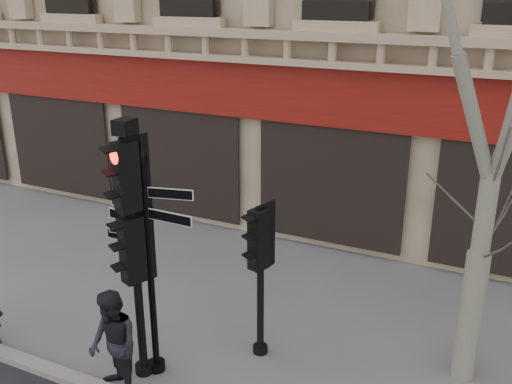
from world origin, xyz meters
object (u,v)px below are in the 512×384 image
traffic_signal_main (133,222)px  traffic_signal_secondary (261,255)px  fingerpost (146,218)px  pedestrian_b (113,345)px

traffic_signal_main → traffic_signal_secondary: bearing=63.1°
traffic_signal_main → traffic_signal_secondary: size_ratio=1.58×
fingerpost → traffic_signal_secondary: (1.30, 1.14, -0.82)m
traffic_signal_main → pedestrian_b: traffic_signal_main is taller
pedestrian_b → traffic_signal_main: bearing=114.4°
pedestrian_b → traffic_signal_secondary: bearing=81.4°
traffic_signal_main → traffic_signal_secondary: traffic_signal_main is taller
fingerpost → traffic_signal_main: (-0.14, -0.14, -0.03)m
fingerpost → pedestrian_b: (-0.20, -0.73, -1.78)m
fingerpost → traffic_signal_secondary: size_ratio=1.51×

